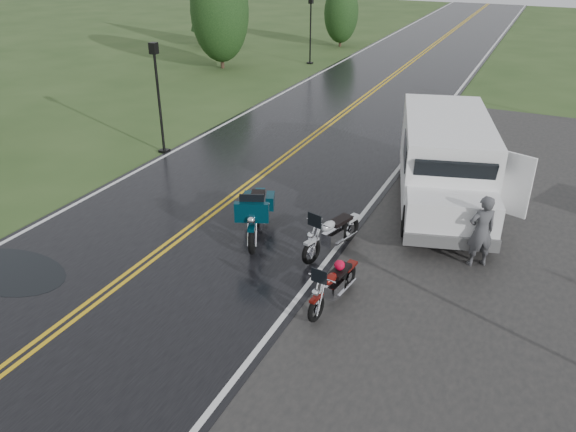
# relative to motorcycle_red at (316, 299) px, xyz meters

# --- Properties ---
(ground) EXTENTS (120.00, 120.00, 0.00)m
(ground) POSITION_rel_motorcycle_red_xyz_m (-4.45, 0.23, -0.56)
(ground) COLOR #2D471E
(ground) RESTS_ON ground
(road) EXTENTS (8.00, 100.00, 0.04)m
(road) POSITION_rel_motorcycle_red_xyz_m (-4.45, 10.23, -0.54)
(road) COLOR black
(road) RESTS_ON ground
(motorcycle_red) EXTENTS (0.92, 1.96, 1.11)m
(motorcycle_red) POSITION_rel_motorcycle_red_xyz_m (0.00, 0.00, 0.00)
(motorcycle_red) COLOR #570D09
(motorcycle_red) RESTS_ON ground
(motorcycle_teal) EXTENTS (1.80, 2.68, 1.49)m
(motorcycle_teal) POSITION_rel_motorcycle_red_xyz_m (-2.37, 1.78, 0.19)
(motorcycle_teal) COLOR #042935
(motorcycle_teal) RESTS_ON ground
(motorcycle_silver) EXTENTS (1.31, 2.20, 1.23)m
(motorcycle_silver) POSITION_rel_motorcycle_red_xyz_m (-0.92, 1.93, 0.06)
(motorcycle_silver) COLOR #B1B5B9
(motorcycle_silver) RESTS_ON ground
(van_white) EXTENTS (3.94, 6.70, 2.48)m
(van_white) POSITION_rel_motorcycle_red_xyz_m (0.74, 4.24, 0.68)
(van_white) COLOR white
(van_white) RESTS_ON ground
(person_at_van) EXTENTS (0.76, 0.70, 1.74)m
(person_at_van) POSITION_rel_motorcycle_red_xyz_m (2.54, 3.56, 0.31)
(person_at_van) COLOR #434448
(person_at_van) RESTS_ON ground
(lamp_post_near_left) EXTENTS (0.33, 0.33, 3.80)m
(lamp_post_near_left) POSITION_rel_motorcycle_red_xyz_m (-8.57, 6.73, 1.34)
(lamp_post_near_left) COLOR black
(lamp_post_near_left) RESTS_ON ground
(lamp_post_far_left) EXTENTS (0.32, 0.32, 3.75)m
(lamp_post_far_left) POSITION_rel_motorcycle_red_xyz_m (-9.81, 22.78, 1.32)
(lamp_post_far_left) COLOR black
(lamp_post_far_left) RESTS_ON ground
(tree_left_mid) EXTENTS (3.23, 3.23, 5.04)m
(tree_left_mid) POSITION_rel_motorcycle_red_xyz_m (-13.88, 19.54, 1.97)
(tree_left_mid) COLOR #1E3D19
(tree_left_mid) RESTS_ON ground
(tree_left_far) EXTENTS (2.28, 2.28, 3.50)m
(tree_left_far) POSITION_rel_motorcycle_red_xyz_m (-10.18, 28.87, 1.19)
(tree_left_far) COLOR #1E3D19
(tree_left_far) RESTS_ON ground
(pine_left_far) EXTENTS (2.84, 2.84, 5.91)m
(pine_left_far) POSITION_rel_motorcycle_red_xyz_m (-18.16, 25.39, 2.40)
(pine_left_far) COLOR #1E3D19
(pine_left_far) RESTS_ON ground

